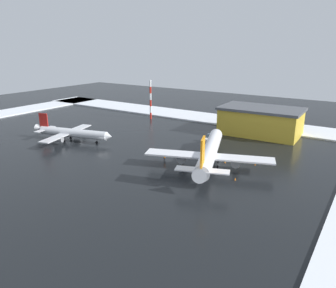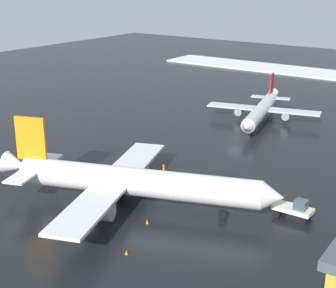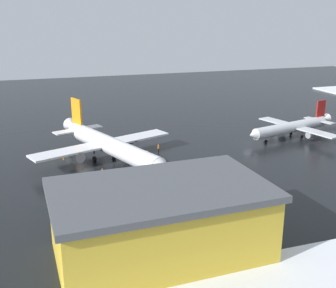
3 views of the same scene
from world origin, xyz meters
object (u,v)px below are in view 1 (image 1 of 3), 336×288
(airplane_foreground_jet, at_px, (210,152))
(pushback_tug, at_px, (209,138))
(traffic_cone_mid_line, at_px, (235,179))
(traffic_cone_near_nose, at_px, (255,164))
(ground_crew_by_nose_gear, at_px, (183,156))
(airplane_parked_starboard, at_px, (72,133))
(antenna_mast, at_px, (151,100))
(traffic_cone_wingtip_side, at_px, (225,162))
(cargo_hangar, at_px, (260,121))
(ground_crew_beside_wing, at_px, (165,157))

(airplane_foreground_jet, distance_m, pushback_tug, 19.81)
(airplane_foreground_jet, bearing_deg, traffic_cone_mid_line, -138.01)
(traffic_cone_near_nose, xyz_separation_m, traffic_cone_mid_line, (0.49, 11.20, 0.00))
(ground_crew_by_nose_gear, bearing_deg, airplane_parked_starboard, 27.41)
(pushback_tug, xyz_separation_m, antenna_mast, (33.48, -16.57, 6.17))
(traffic_cone_wingtip_side, bearing_deg, cargo_hangar, -86.90)
(traffic_cone_mid_line, bearing_deg, airplane_foreground_jet, -28.05)
(ground_crew_beside_wing, xyz_separation_m, traffic_cone_wingtip_side, (-13.10, -7.13, -0.70))
(traffic_cone_near_nose, distance_m, traffic_cone_wingtip_side, 7.15)
(airplane_parked_starboard, bearing_deg, ground_crew_by_nose_gear, -8.21)
(ground_crew_beside_wing, height_order, traffic_cone_wingtip_side, ground_crew_beside_wing)
(traffic_cone_near_nose, bearing_deg, ground_crew_beside_wing, 25.90)
(airplane_parked_starboard, xyz_separation_m, traffic_cone_near_nose, (-52.81, -10.34, -2.32))
(antenna_mast, bearing_deg, traffic_cone_mid_line, 142.75)
(ground_crew_beside_wing, relative_size, antenna_mast, 0.11)
(ground_crew_beside_wing, bearing_deg, cargo_hangar, -52.99)
(airplane_parked_starboard, relative_size, traffic_cone_near_nose, 47.44)
(airplane_foreground_jet, xyz_separation_m, antenna_mast, (42.36, -34.14, 3.95))
(airplane_foreground_jet, height_order, ground_crew_by_nose_gear, airplane_foreground_jet)
(airplane_foreground_jet, height_order, ground_crew_beside_wing, airplane_foreground_jet)
(traffic_cone_mid_line, bearing_deg, traffic_cone_near_nose, -92.51)
(cargo_hangar, relative_size, traffic_cone_mid_line, 46.20)
(traffic_cone_near_nose, distance_m, traffic_cone_mid_line, 11.22)
(airplane_foreground_jet, distance_m, traffic_cone_wingtip_side, 5.76)
(ground_crew_beside_wing, bearing_deg, airplane_parked_starboard, 55.15)
(traffic_cone_near_nose, bearing_deg, antenna_mast, -28.14)
(antenna_mast, xyz_separation_m, traffic_cone_near_nose, (-51.31, 27.44, -7.18))
(ground_crew_beside_wing, distance_m, antenna_mast, 49.06)
(ground_crew_beside_wing, distance_m, traffic_cone_wingtip_side, 14.94)
(cargo_hangar, bearing_deg, antenna_mast, -0.70)
(traffic_cone_mid_line, xyz_separation_m, traffic_cone_wingtip_side, (6.22, -8.72, 0.00))
(airplane_parked_starboard, height_order, ground_crew_by_nose_gear, airplane_parked_starboard)
(ground_crew_beside_wing, xyz_separation_m, traffic_cone_mid_line, (-19.32, 1.59, -0.70))
(ground_crew_by_nose_gear, relative_size, traffic_cone_mid_line, 3.11)
(ground_crew_by_nose_gear, bearing_deg, ground_crew_beside_wing, 65.11)
(ground_crew_by_nose_gear, xyz_separation_m, antenna_mast, (34.84, -33.83, 6.49))
(antenna_mast, bearing_deg, traffic_cone_wingtip_side, 146.14)
(airplane_foreground_jet, bearing_deg, ground_crew_beside_wing, 85.08)
(pushback_tug, distance_m, ground_crew_by_nose_gear, 17.32)
(airplane_parked_starboard, bearing_deg, traffic_cone_mid_line, -15.35)
(traffic_cone_mid_line, bearing_deg, ground_crew_by_nose_gear, -16.75)
(pushback_tug, height_order, ground_crew_beside_wing, pushback_tug)
(pushback_tug, distance_m, antenna_mast, 37.86)
(cargo_hangar, height_order, traffic_cone_wingtip_side, cargo_hangar)
(airplane_parked_starboard, xyz_separation_m, ground_crew_by_nose_gear, (-36.35, -3.95, -1.62))
(antenna_mast, distance_m, traffic_cone_near_nose, 58.62)
(pushback_tug, relative_size, cargo_hangar, 0.18)
(pushback_tug, distance_m, traffic_cone_near_nose, 20.91)
(antenna_mast, xyz_separation_m, traffic_cone_wingtip_side, (-44.60, 29.92, -7.18))
(ground_crew_beside_wing, height_order, traffic_cone_mid_line, ground_crew_beside_wing)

